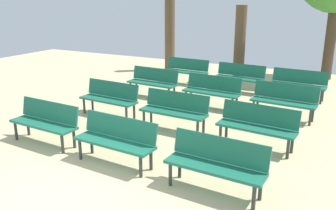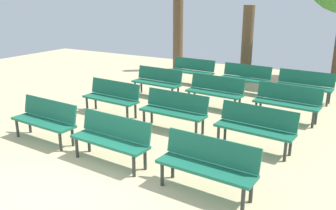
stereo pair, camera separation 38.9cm
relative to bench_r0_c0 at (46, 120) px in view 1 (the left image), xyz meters
name	(u,v)px [view 1 (the left image)]	position (x,y,z in m)	size (l,w,h in m)	color
ground_plane	(55,203)	(1.84, -1.67, -0.50)	(24.00, 24.00, 0.00)	#CCB789
bench_r0_c0	(46,120)	(0.00, 0.00, 0.00)	(1.62, 0.55, 0.87)	#19664C
bench_r0_c1	(116,138)	(1.89, -0.11, 0.00)	(1.62, 0.56, 0.87)	#19664C
bench_r0_c2	(216,162)	(3.86, -0.19, 0.00)	(1.62, 0.56, 0.87)	#19664C
bench_r1_c0	(110,97)	(0.10, 2.11, 0.00)	(1.62, 0.57, 0.87)	#19664C
bench_r1_c1	(175,109)	(2.04, 1.96, 0.00)	(1.62, 0.54, 0.87)	#19664C
bench_r1_c2	(257,124)	(3.99, 1.84, 0.00)	(1.63, 0.60, 0.87)	#19664C
bench_r2_c0	(153,81)	(0.18, 4.20, 0.00)	(1.63, 0.58, 0.87)	#19664C
bench_r2_c1	(212,89)	(2.17, 4.03, 0.00)	(1.63, 0.58, 0.87)	#19664C
bench_r2_c2	(284,99)	(4.13, 3.97, 0.00)	(1.63, 0.58, 0.87)	#19664C
bench_r3_c0	(186,69)	(0.34, 6.24, 0.00)	(1.62, 0.56, 0.87)	#19664C
bench_r3_c1	(240,76)	(2.33, 6.10, 0.00)	(1.63, 0.60, 0.87)	#19664C
bench_r3_c2	(299,83)	(4.17, 6.00, 0.00)	(1.62, 0.56, 0.87)	#19664C
tree_0	(240,44)	(1.84, 7.53, 0.84)	(0.40, 0.40, 2.69)	brown
tree_2	(170,29)	(-1.35, 8.23, 1.16)	(0.42, 0.42, 3.33)	brown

